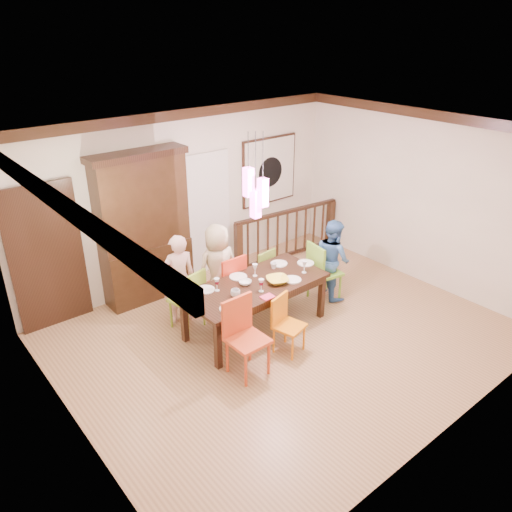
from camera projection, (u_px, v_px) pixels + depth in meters
floor at (285, 336)px, 7.24m from camera, size 6.00×6.00×0.00m
ceiling at (291, 135)px, 6.00m from camera, size 6.00×6.00×0.00m
wall_back at (187, 198)px, 8.37m from camera, size 6.00×0.00×6.00m
wall_left at (63, 323)px, 4.90m from camera, size 0.00×5.00×5.00m
wall_right at (420, 198)px, 8.34m from camera, size 0.00×5.00×5.00m
crown_molding at (291, 141)px, 6.03m from camera, size 6.00×5.00×0.16m
panel_door at (47, 259)px, 7.13m from camera, size 1.04×0.07×2.24m
white_doorway at (206, 216)px, 8.71m from camera, size 0.97×0.05×2.22m
painting at (269, 171)px, 9.30m from camera, size 1.25×0.06×1.25m
pendant_cluster at (256, 192)px, 6.52m from camera, size 0.27×0.21×1.14m
dining_table at (256, 289)px, 7.14m from camera, size 2.12×0.98×0.75m
chair_far_left at (186, 294)px, 7.24m from camera, size 0.51×0.51×0.94m
chair_far_mid at (227, 279)px, 7.64m from camera, size 0.44×0.44×0.98m
chair_far_right at (259, 269)px, 8.12m from camera, size 0.43×0.43×0.84m
chair_near_left at (248, 334)px, 6.23m from camera, size 0.48×0.48×1.03m
chair_near_mid at (290, 322)px, 6.71m from camera, size 0.45×0.45×0.82m
chair_end_right at (325, 267)px, 7.96m from camera, size 0.52×0.52×1.00m
china_hutch at (144, 228)px, 7.79m from camera, size 1.53×0.46×2.41m
balustrade at (287, 233)px, 9.43m from camera, size 2.30×0.30×0.96m
person_far_left at (179, 279)px, 7.33m from camera, size 0.57×0.43×1.40m
person_far_mid at (218, 268)px, 7.67m from camera, size 0.73×0.52×1.40m
person_end_right at (332, 259)px, 8.04m from camera, size 0.63×0.74×1.33m
serving_bowl at (278, 280)px, 7.11m from camera, size 0.41×0.41×0.08m
small_bowl at (245, 283)px, 7.07m from camera, size 0.24×0.24×0.06m
cup_left at (235, 293)px, 6.75m from camera, size 0.17×0.17×0.10m
cup_right at (274, 266)px, 7.51m from camera, size 0.13×0.13×0.09m
plate_far_left at (205, 290)px, 6.93m from camera, size 0.26×0.26×0.01m
plate_far_mid at (238, 277)px, 7.28m from camera, size 0.26×0.26×0.01m
plate_far_right at (279, 264)px, 7.66m from camera, size 0.26×0.26×0.01m
plate_near_left at (229, 309)px, 6.47m from camera, size 0.26×0.26×0.01m
plate_near_mid at (292, 280)px, 7.19m from camera, size 0.26×0.26×0.01m
plate_end_right at (306, 263)px, 7.68m from camera, size 0.26×0.26×0.01m
wine_glass_a at (217, 285)px, 6.88m from camera, size 0.08×0.08×0.19m
wine_glass_b at (255, 270)px, 7.27m from camera, size 0.08×0.08×0.19m
wine_glass_c at (261, 285)px, 6.86m from camera, size 0.08×0.08×0.19m
wine_glass_d at (304, 267)px, 7.37m from camera, size 0.08×0.08×0.19m
napkin at (267, 297)px, 6.74m from camera, size 0.18×0.14×0.01m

